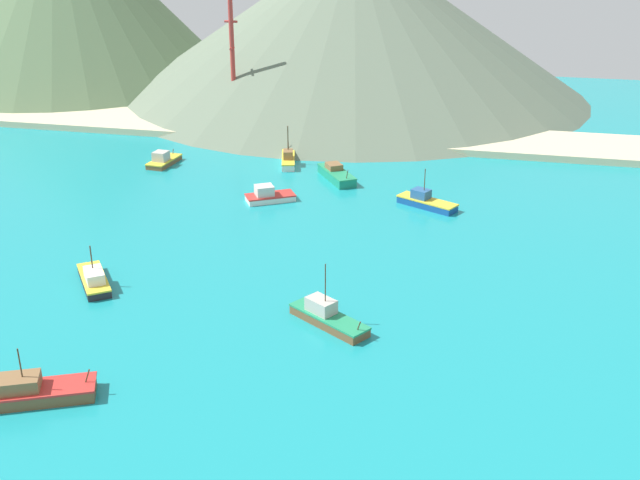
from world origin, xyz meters
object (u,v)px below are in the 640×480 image
(fishing_boat_8, at_px, (269,196))
(radio_tower, at_px, (233,63))
(fishing_boat_9, at_px, (27,392))
(fishing_boat_2, at_px, (163,160))
(fishing_boat_1, at_px, (327,316))
(fishing_boat_3, at_px, (288,159))
(fishing_boat_4, at_px, (94,279))
(fishing_boat_6, at_px, (426,201))
(fishing_boat_11, at_px, (336,174))

(fishing_boat_8, relative_size, radio_tower, 0.31)
(fishing_boat_8, xyz_separation_m, fishing_boat_9, (-6.16, -52.04, 0.07))
(fishing_boat_9, bearing_deg, fishing_boat_2, 103.63)
(fishing_boat_1, bearing_deg, fishing_boat_3, 109.11)
(fishing_boat_2, xyz_separation_m, fishing_boat_3, (19.99, 5.27, 0.04))
(fishing_boat_3, bearing_deg, fishing_boat_4, -100.87)
(fishing_boat_1, bearing_deg, fishing_boat_6, 79.82)
(radio_tower, bearing_deg, fishing_boat_8, -64.94)
(fishing_boat_4, bearing_deg, fishing_boat_6, 44.72)
(fishing_boat_1, height_order, fishing_boat_11, fishing_boat_1)
(fishing_boat_3, relative_size, fishing_boat_6, 1.10)
(fishing_boat_1, distance_m, fishing_boat_9, 28.92)
(fishing_boat_11, height_order, radio_tower, radio_tower)
(fishing_boat_9, bearing_deg, fishing_boat_3, 86.52)
(fishing_boat_11, relative_size, radio_tower, 0.39)
(fishing_boat_6, relative_size, fishing_boat_11, 0.95)
(fishing_boat_8, bearing_deg, fishing_boat_3, 95.98)
(fishing_boat_2, distance_m, fishing_boat_8, 25.37)
(fishing_boat_11, bearing_deg, radio_tower, 133.77)
(fishing_boat_4, bearing_deg, radio_tower, 95.55)
(fishing_boat_4, height_order, fishing_boat_8, fishing_boat_4)
(fishing_boat_2, bearing_deg, fishing_boat_11, -2.02)
(fishing_boat_2, relative_size, fishing_boat_4, 0.91)
(fishing_boat_9, bearing_deg, fishing_boat_8, 83.25)
(fishing_boat_11, bearing_deg, fishing_boat_6, -31.56)
(fishing_boat_9, bearing_deg, fishing_boat_1, 40.18)
(fishing_boat_1, relative_size, fishing_boat_6, 1.02)
(fishing_boat_1, relative_size, fishing_boat_3, 0.92)
(fishing_boat_1, distance_m, fishing_boat_11, 45.93)
(fishing_boat_1, bearing_deg, fishing_boat_4, 174.34)
(fishing_boat_2, height_order, fishing_boat_8, fishing_boat_2)
(fishing_boat_8, distance_m, radio_tower, 44.01)
(fishing_boat_1, height_order, radio_tower, radio_tower)
(fishing_boat_2, relative_size, fishing_boat_6, 0.83)
(fishing_boat_2, xyz_separation_m, radio_tower, (3.91, 25.63, 11.63))
(fishing_boat_2, relative_size, fishing_boat_9, 0.67)
(fishing_boat_3, height_order, fishing_boat_9, fishing_boat_3)
(fishing_boat_1, relative_size, fishing_boat_2, 1.22)
(fishing_boat_2, height_order, fishing_boat_3, fishing_boat_3)
(fishing_boat_6, height_order, fishing_boat_8, fishing_boat_6)
(fishing_boat_6, bearing_deg, fishing_boat_4, -135.28)
(fishing_boat_4, height_order, fishing_boat_6, fishing_boat_6)
(fishing_boat_4, bearing_deg, fishing_boat_9, -76.56)
(fishing_boat_4, xyz_separation_m, radio_tower, (-6.72, 69.14, 11.63))
(fishing_boat_3, xyz_separation_m, fishing_boat_6, (24.31, -15.42, -0.06))
(fishing_boat_2, relative_size, fishing_boat_11, 0.79)
(fishing_boat_6, height_order, radio_tower, radio_tower)
(fishing_boat_3, distance_m, fishing_boat_4, 49.67)
(fishing_boat_1, relative_size, fishing_boat_4, 1.11)
(fishing_boat_1, distance_m, fishing_boat_4, 27.34)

